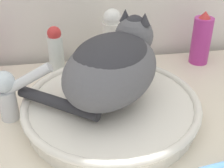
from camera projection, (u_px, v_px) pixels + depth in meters
sink_basin at (111, 107)px, 0.77m from camera, size 0.44×0.44×0.05m
cat at (113, 64)px, 0.72m from camera, size 0.39×0.33×0.19m
faucet at (10, 91)px, 0.74m from camera, size 0.15×0.05×0.16m
spray_bottle_trigger at (201, 39)px, 1.00m from camera, size 0.06×0.06×0.17m
lotion_bottle_white at (112, 40)px, 0.95m from camera, size 0.06×0.06×0.20m
deodorant_stick at (56, 50)px, 0.94m from camera, size 0.05×0.05×0.15m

